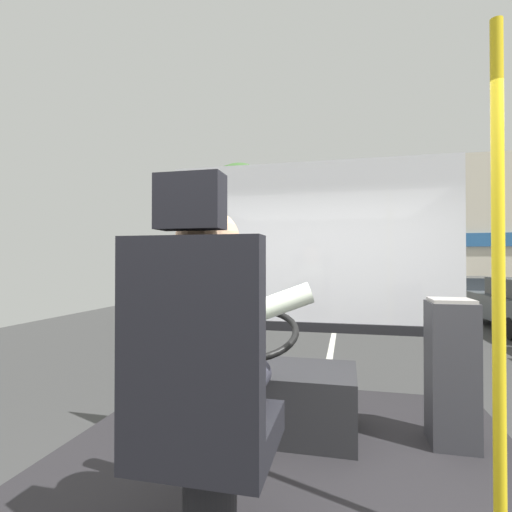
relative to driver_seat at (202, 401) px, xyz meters
The scene contains 11 objects.
ground 9.40m from the driver_seat, 88.97° to the left, with size 18.00×44.00×0.06m.
driver_seat is the anchor object (origin of this frame).
bus_driver 0.23m from the driver_seat, 90.00° to the left, with size 0.74×0.57×0.77m.
steering_console 1.22m from the driver_seat, 90.00° to the left, with size 1.10×0.95×0.81m.
handrail_pole 1.14m from the driver_seat, 15.66° to the left, with size 0.04×0.04×1.96m.
fare_box 1.65m from the driver_seat, 48.17° to the left, with size 0.26×0.27×0.86m.
windshield_panel 2.17m from the driver_seat, 85.46° to the left, with size 2.50×0.08×1.48m.
street_tree 12.13m from the driver_seat, 105.02° to the left, with size 2.71×2.71×5.17m.
shop_building 20.71m from the driver_seat, 78.09° to the left, with size 11.93×4.86×6.71m.
parked_car_silver 15.71m from the driver_seat, 71.30° to the left, with size 1.96×4.19×1.25m.
parked_car_red 21.85m from the driver_seat, 76.48° to the left, with size 1.88×4.40×1.37m.
Camera 1 is at (0.33, -1.77, 1.84)m, focal length 27.26 mm.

